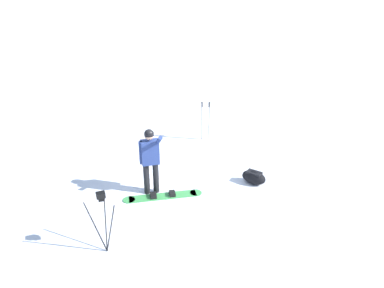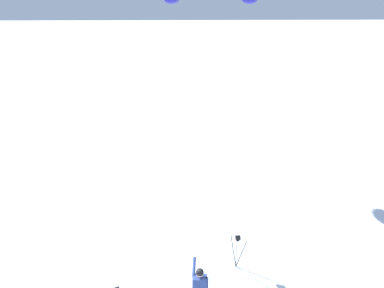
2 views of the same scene
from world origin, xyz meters
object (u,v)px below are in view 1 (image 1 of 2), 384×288
Objects in this scene: camera_tripod at (102,210)px; gear_bag_large at (254,177)px; snowboarder at (150,156)px; ski_poles at (205,116)px; snowboard at (163,196)px.

gear_bag_large is at bearing -73.02° from camera_tripod.
snowboarder is 1.35× the size of ski_poles.
camera_tripod is (-1.17, 3.82, 0.76)m from gear_bag_large.
snowboard is 3.40m from ski_poles.
snowboard is 1.40× the size of camera_tripod.
snowboard is (-0.27, -0.19, -0.96)m from snowboarder.
snowboarder is at bearing 134.08° from ski_poles.
gear_bag_large is (-0.51, -2.45, -0.81)m from snowboarder.
snowboarder is at bearing -39.14° from camera_tripod.
gear_bag_large is at bearing -95.93° from snowboard.
snowboard is 2.29m from gear_bag_large.
ski_poles is at bearing -43.21° from camera_tripod.
snowboarder reaches higher than gear_bag_large.
camera_tripod is at bearing 132.13° from snowboard.
gear_bag_large reaches higher than snowboard.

